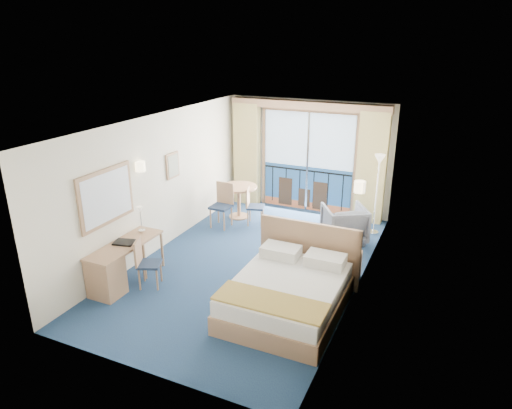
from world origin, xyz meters
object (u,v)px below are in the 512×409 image
bed (289,292)px  desk_chair (145,260)px  floor_lamp (378,174)px  nightstand (349,265)px  desk (110,271)px  table_chair_a (252,204)px  table_chair_b (223,202)px  armchair (344,224)px  round_table (239,194)px

bed → desk_chair: 2.52m
bed → floor_lamp: bearing=79.8°
nightstand → desk_chair: 3.56m
floor_lamp → desk_chair: floor_lamp is taller
desk → table_chair_a: bearing=76.1°
desk_chair → table_chair_b: size_ratio=0.87×
desk → table_chair_b: table_chair_b is taller
bed → desk: bed is taller
desk_chair → table_chair_a: size_ratio=0.99×
bed → desk_chair: (-2.50, -0.31, 0.17)m
floor_lamp → desk_chair: bearing=-128.9°
nightstand → armchair: bearing=107.1°
bed → round_table: 4.05m
armchair → table_chair_a: size_ratio=0.97×
armchair → table_chair_a: (-2.14, 0.04, 0.11)m
desk_chair → nightstand: bearing=-84.3°
bed → nightstand: size_ratio=4.18×
table_chair_a → round_table: bearing=44.3°
floor_lamp → table_chair_a: floor_lamp is taller
bed → desk_chair: bearing=-172.8°
desk → desk_chair: bearing=45.8°
bed → nightstand: bearing=65.8°
floor_lamp → desk: (-3.54, -4.30, -0.94)m
table_chair_b → table_chair_a: bearing=32.8°
armchair → table_chair_a: bearing=-33.0°
nightstand → desk: (-3.51, -2.10, 0.14)m
armchair → floor_lamp: bearing=-158.8°
round_table → table_chair_b: (-0.10, -0.61, -0.02)m
desk_chair → table_chair_b: table_chair_b is taller
round_table → table_chair_a: bearing=-29.4°
desk_chair → floor_lamp: bearing=-61.8°
floor_lamp → round_table: size_ratio=2.05×
floor_lamp → table_chair_a: bearing=-166.6°
round_table → armchair: bearing=-6.6°
nightstand → desk: desk is taller
bed → nightstand: 1.52m
table_chair_a → table_chair_b: table_chair_b is taller
floor_lamp → desk_chair: (-3.14, -3.89, -0.85)m
bed → table_chair_a: (-1.99, 2.95, 0.18)m
bed → table_chair_a: 3.56m
round_table → table_chair_a: size_ratio=0.98×
armchair → desk: 4.74m
round_table → floor_lamp: bearing=6.7°
armchair → round_table: 2.63m
nightstand → round_table: round_table is taller
bed → floor_lamp: floor_lamp is taller
nightstand → table_chair_b: bearing=158.9°
armchair → table_chair_b: bearing=-25.4°
nightstand → armchair: 1.61m
desk_chair → round_table: size_ratio=1.01×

